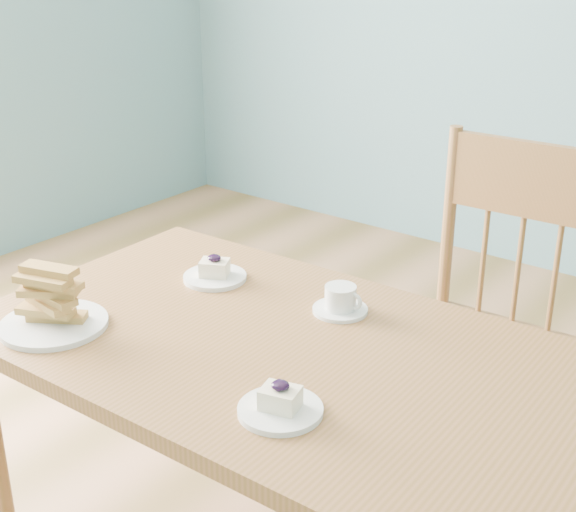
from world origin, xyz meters
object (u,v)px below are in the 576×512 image
at_px(dining_table, 285,375).
at_px(biscotti_plate, 52,307).
at_px(dining_chair, 490,336).
at_px(cheesecake_plate_near, 280,405).
at_px(cheesecake_plate_far, 215,273).
at_px(coffee_cup, 341,301).

relative_size(dining_table, biscotti_plate, 5.85).
height_order(dining_chair, biscotti_plate, dining_chair).
relative_size(cheesecake_plate_near, cheesecake_plate_far, 1.00).
bearing_deg(cheesecake_plate_far, dining_table, -24.78).
height_order(dining_table, coffee_cup, coffee_cup).
bearing_deg(dining_table, cheesecake_plate_far, 153.84).
distance_m(cheesecake_plate_far, biscotti_plate, 0.40).
xyz_separation_m(dining_chair, cheesecake_plate_near, (-0.03, -0.82, 0.20)).
distance_m(dining_table, coffee_cup, 0.21).
xyz_separation_m(dining_chair, coffee_cup, (-0.17, -0.43, 0.21)).
height_order(dining_chair, cheesecake_plate_far, dining_chair).
distance_m(dining_table, cheesecake_plate_near, 0.26).
distance_m(dining_chair, biscotti_plate, 1.08).
bearing_deg(dining_table, dining_chair, 72.84).
bearing_deg(biscotti_plate, coffee_cup, 44.43).
bearing_deg(cheesecake_plate_near, biscotti_plate, -176.14).
bearing_deg(biscotti_plate, dining_chair, 54.76).
bearing_deg(cheesecake_plate_near, dining_table, 126.02).
distance_m(dining_chair, cheesecake_plate_far, 0.72).
bearing_deg(dining_table, coffee_cup, 87.29).
bearing_deg(dining_chair, coffee_cup, -113.26).
relative_size(dining_chair, cheesecake_plate_near, 6.65).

